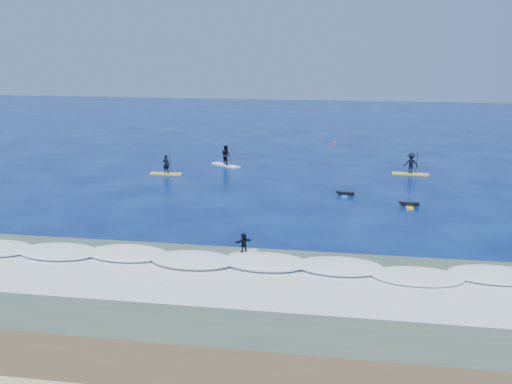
% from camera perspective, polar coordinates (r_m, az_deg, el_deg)
% --- Properties ---
extents(ground, '(160.00, 160.00, 0.00)m').
position_cam_1_polar(ground, '(41.00, 1.55, -2.01)').
color(ground, '#030E41').
rests_on(ground, ground).
extents(wet_sand_strip, '(90.00, 5.00, 0.08)m').
position_cam_1_polar(wet_sand_strip, '(21.70, -6.31, -18.57)').
color(wet_sand_strip, '#4D3D24').
rests_on(wet_sand_strip, ground).
extents(shallow_water, '(90.00, 13.00, 0.01)m').
position_cam_1_polar(shallow_water, '(28.07, -2.25, -10.25)').
color(shallow_water, '#394E3D').
rests_on(shallow_water, ground).
extents(breaking_wave, '(40.00, 6.00, 0.30)m').
position_cam_1_polar(breaking_wave, '(31.67, -0.84, -7.22)').
color(breaking_wave, white).
rests_on(breaking_wave, ground).
extents(whitewater, '(34.00, 5.00, 0.02)m').
position_cam_1_polar(whitewater, '(28.96, -1.86, -9.43)').
color(whitewater, silver).
rests_on(whitewater, ground).
extents(sup_paddler_left, '(2.99, 0.81, 2.09)m').
position_cam_1_polar(sup_paddler_left, '(53.00, -8.96, 2.45)').
color(sup_paddler_left, yellow).
rests_on(sup_paddler_left, ground).
extents(sup_paddler_center, '(3.24, 2.61, 2.36)m').
position_cam_1_polar(sup_paddler_center, '(56.03, -3.03, 3.53)').
color(sup_paddler_center, white).
rests_on(sup_paddler_center, ground).
extents(sup_paddler_right, '(3.35, 1.07, 2.31)m').
position_cam_1_polar(sup_paddler_right, '(54.13, 15.24, 2.64)').
color(sup_paddler_right, yellow).
rests_on(sup_paddler_right, ground).
extents(prone_paddler_near, '(1.49, 1.88, 0.39)m').
position_cam_1_polar(prone_paddler_near, '(43.74, 15.05, -1.26)').
color(prone_paddler_near, gold).
rests_on(prone_paddler_near, ground).
extents(prone_paddler_far, '(1.46, 1.86, 0.38)m').
position_cam_1_polar(prone_paddler_far, '(45.70, 8.91, -0.23)').
color(prone_paddler_far, blue).
rests_on(prone_paddler_far, ground).
extents(wave_surfer, '(1.62, 1.38, 1.21)m').
position_cam_1_polar(wave_surfer, '(32.56, -1.24, -5.25)').
color(wave_surfer, silver).
rests_on(wave_surfer, breaking_wave).
extents(marker_buoy, '(0.27, 0.27, 0.64)m').
position_cam_1_polar(marker_buoy, '(67.63, 7.91, 4.86)').
color(marker_buoy, '#E34E14').
rests_on(marker_buoy, ground).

